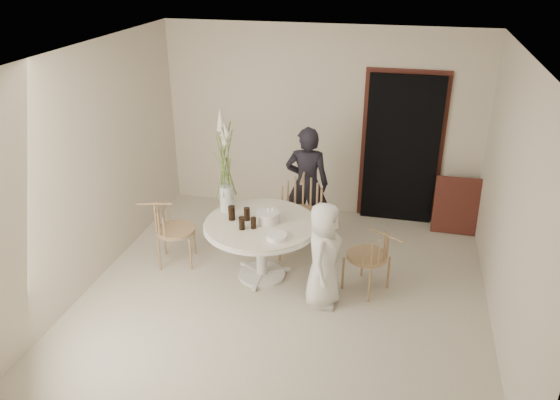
% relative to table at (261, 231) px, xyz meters
% --- Properties ---
extents(ground, '(4.50, 4.50, 0.00)m').
position_rel_table_xyz_m(ground, '(0.35, -0.25, -0.62)').
color(ground, beige).
rests_on(ground, ground).
extents(room_shell, '(4.50, 4.50, 4.50)m').
position_rel_table_xyz_m(room_shell, '(0.35, -0.25, 1.00)').
color(room_shell, silver).
rests_on(room_shell, ground).
extents(doorway, '(1.00, 0.10, 2.10)m').
position_rel_table_xyz_m(doorway, '(1.50, 1.94, 0.43)').
color(doorway, black).
rests_on(doorway, ground).
extents(door_trim, '(1.12, 0.03, 2.22)m').
position_rel_table_xyz_m(door_trim, '(1.50, 1.98, 0.49)').
color(door_trim, '#54221D').
rests_on(door_trim, ground).
extents(table, '(1.33, 1.33, 0.73)m').
position_rel_table_xyz_m(table, '(0.00, 0.00, 0.00)').
color(table, white).
rests_on(table, ground).
extents(picture_frame, '(0.60, 0.18, 0.79)m').
position_rel_table_xyz_m(picture_frame, '(2.30, 1.70, -0.22)').
color(picture_frame, '#54221D').
rests_on(picture_frame, ground).
extents(chair_far, '(0.58, 0.63, 1.00)m').
position_rel_table_xyz_m(chair_far, '(0.33, 0.78, 0.03)').
color(chair_far, tan).
rests_on(chair_far, ground).
extents(chair_right, '(0.61, 0.59, 0.81)m').
position_rel_table_xyz_m(chair_right, '(1.33, -0.04, -0.09)').
color(chair_right, tan).
rests_on(chair_right, ground).
extents(chair_left, '(0.56, 0.53, 0.83)m').
position_rel_table_xyz_m(chair_left, '(-1.22, 0.05, -0.08)').
color(chair_left, tan).
rests_on(chair_left, ground).
extents(girl, '(0.59, 0.41, 1.56)m').
position_rel_table_xyz_m(girl, '(0.33, 1.09, 0.17)').
color(girl, black).
rests_on(girl, ground).
extents(boy, '(0.43, 0.62, 1.21)m').
position_rel_table_xyz_m(boy, '(0.79, -0.36, -0.01)').
color(boy, white).
rests_on(boy, ground).
extents(birthday_cake, '(0.26, 0.26, 0.18)m').
position_rel_table_xyz_m(birthday_cake, '(0.08, 0.03, 0.18)').
color(birthday_cake, white).
rests_on(birthday_cake, table).
extents(cola_tumbler_a, '(0.09, 0.09, 0.15)m').
position_rel_table_xyz_m(cola_tumbler_a, '(-0.16, -0.21, 0.19)').
color(cola_tumbler_a, black).
rests_on(cola_tumbler_a, table).
extents(cola_tumbler_b, '(0.08, 0.08, 0.13)m').
position_rel_table_xyz_m(cola_tumbler_b, '(-0.04, -0.16, 0.18)').
color(cola_tumbler_b, black).
rests_on(cola_tumbler_b, table).
extents(cola_tumbler_c, '(0.10, 0.10, 0.17)m').
position_rel_table_xyz_m(cola_tumbler_c, '(-0.35, -0.01, 0.20)').
color(cola_tumbler_c, black).
rests_on(cola_tumbler_c, table).
extents(cola_tumbler_d, '(0.09, 0.09, 0.15)m').
position_rel_table_xyz_m(cola_tumbler_d, '(-0.17, 0.02, 0.19)').
color(cola_tumbler_d, black).
rests_on(cola_tumbler_d, table).
extents(plate_stack, '(0.24, 0.24, 0.06)m').
position_rel_table_xyz_m(plate_stack, '(0.27, -0.34, 0.14)').
color(plate_stack, white).
rests_on(plate_stack, table).
extents(flower_vase, '(0.17, 0.17, 1.26)m').
position_rel_table_xyz_m(flower_vase, '(-0.48, 0.21, 0.67)').
color(flower_vase, silver).
rests_on(flower_vase, table).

